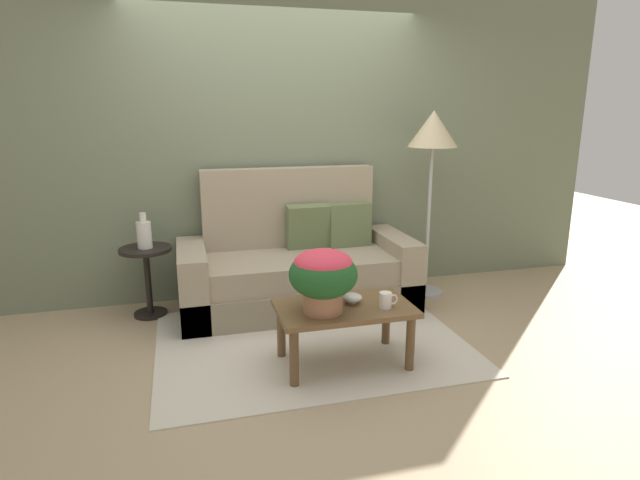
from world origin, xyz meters
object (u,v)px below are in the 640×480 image
Objects in this scene: side_table at (147,269)px; floor_lamp at (433,139)px; couch at (298,268)px; coffee_table at (344,315)px; table_vase at (144,234)px; snack_bowl at (352,298)px; potted_plant at (323,274)px; coffee_mug at (386,300)px.

side_table is 0.35× the size of floor_lamp.
couch is 1.19× the size of floor_lamp.
table_vase is (-1.30, 1.23, 0.35)m from coffee_table.
couch is at bearing 92.88° from coffee_table.
snack_bowl is 1.83m from table_vase.
potted_plant is (-0.11, -1.21, 0.33)m from couch.
potted_plant is 0.33m from snack_bowl.
coffee_table is at bearing -43.62° from side_table.
potted_plant is 3.39× the size of coffee_mug.
table_vase is (-1.55, 1.33, 0.23)m from coffee_mug.
floor_lamp is at bearing 44.99° from snack_bowl.
floor_lamp is 5.76× the size of table_vase.
couch is at bearing 85.00° from potted_plant.
snack_bowl is at bearing -135.01° from floor_lamp.
coffee_table is 3.09× the size of table_vase.
couch is at bearing 96.33° from snack_bowl.
coffee_table is 0.36m from potted_plant.
table_vase is (-1.24, 0.09, 0.36)m from couch.
couch reaches higher than side_table.
coffee_table is at bearing 21.08° from potted_plant.
couch is 1.62m from floor_lamp.
coffee_table is 0.30m from coffee_mug.
coffee_mug is 0.23m from snack_bowl.
potted_plant is at bearing -138.03° from floor_lamp.
couch is 2.21× the size of coffee_table.
snack_bowl is (-0.18, 0.14, -0.02)m from coffee_mug.
couch is 3.38× the size of side_table.
coffee_table is at bearing -152.64° from snack_bowl.
coffee_mug is 0.98× the size of snack_bowl.
potted_plant is (1.14, -1.30, 0.27)m from side_table.
side_table is 1.34× the size of potted_plant.
couch reaches higher than snack_bowl.
couch is 4.54× the size of potted_plant.
coffee_table is (0.06, -1.14, 0.01)m from couch.
snack_bowl is at bearing 22.94° from potted_plant.
couch reaches higher than coffee_mug.
floor_lamp is at bearing -2.54° from table_vase.
potted_plant is (-0.16, -0.06, 0.32)m from coffee_table.
floor_lamp is 1.82m from snack_bowl.
floor_lamp is at bearing -2.74° from side_table.
coffee_mug is at bearing -40.91° from side_table.
couch reaches higher than coffee_table.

